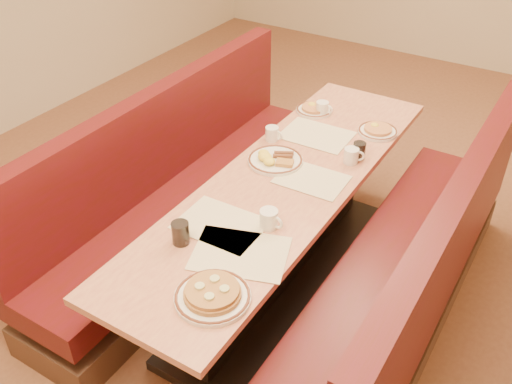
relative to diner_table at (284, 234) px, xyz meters
The scene contains 18 objects.
ground 0.37m from the diner_table, ahead, with size 8.00×8.00×0.00m, color #9E6647.
diner_table is the anchor object (origin of this frame).
booth_left 0.73m from the diner_table, behind, with size 0.55×2.50×1.05m.
booth_right 0.73m from the diner_table, ahead, with size 0.55×2.50×1.05m.
placemat_near_left 0.64m from the diner_table, 98.29° to the right, with size 0.41×0.31×0.00m, color #FBEAC4.
placemat_near_right 0.75m from the diner_table, 79.25° to the right, with size 0.42×0.32×0.00m, color #FBEAC4.
placemat_far_left 0.65m from the diner_table, 98.43° to the left, with size 0.41×0.31×0.00m, color #FBEAC4.
placemat_far_right 0.40m from the diner_table, 30.66° to the left, with size 0.36×0.27×0.00m, color #FBEAC4.
pancake_plate 1.03m from the diner_table, 79.21° to the right, with size 0.32×0.32×0.07m.
eggs_plate 0.43m from the diner_table, 139.43° to the left, with size 0.31×0.31×0.06m.
extra_plate_mid 0.87m from the diner_table, 73.10° to the left, with size 0.24×0.24×0.05m.
extra_plate_far 0.92m from the diner_table, 106.36° to the left, with size 0.24×0.24×0.05m.
coffee_mug_a 0.60m from the diner_table, 71.52° to the right, with size 0.13×0.09×0.10m.
coffee_mug_b 0.60m from the diner_table, 129.99° to the left, with size 0.11×0.08×0.08m.
coffee_mug_c 0.59m from the diner_table, 56.46° to the left, with size 0.11×0.08×0.09m.
coffee_mug_d 0.91m from the diner_table, 102.20° to the left, with size 0.11×0.08×0.09m.
soda_tumbler_near 0.84m from the diner_table, 102.31° to the right, with size 0.08×0.08×0.11m.
soda_tumbler_mid 0.64m from the diner_table, 59.40° to the left, with size 0.07×0.07×0.10m.
Camera 1 is at (1.20, -2.25, 2.46)m, focal length 40.00 mm.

